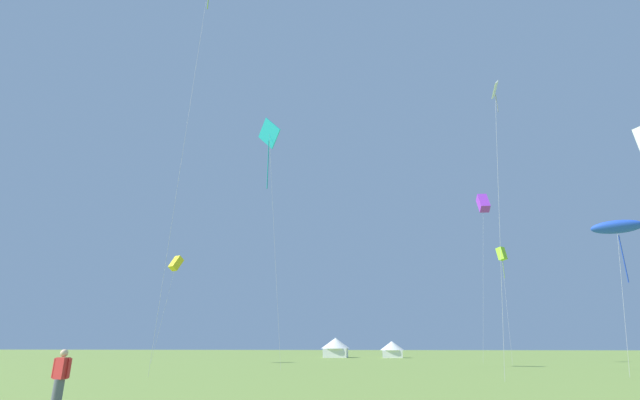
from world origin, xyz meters
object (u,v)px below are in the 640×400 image
(kite_yellow_box, at_px, (176,263))
(person_spectator, at_px, (60,381))
(festival_tent_left, at_px, (336,347))
(festival_tent_right, at_px, (392,349))
(kite_white_diamond, at_px, (495,99))
(kite_lime_box, at_px, (502,254))
(kite_blue_parafoil, at_px, (617,227))
(kite_purple_box, at_px, (483,203))
(kite_cyan_diamond, at_px, (269,137))

(kite_yellow_box, relative_size, person_spectator, 6.79)
(festival_tent_left, bearing_deg, festival_tent_right, 0.00)
(kite_white_diamond, height_order, person_spectator, kite_white_diamond)
(kite_lime_box, relative_size, kite_yellow_box, 1.12)
(person_spectator, relative_size, festival_tent_left, 0.37)
(kite_blue_parafoil, distance_m, festival_tent_left, 49.41)
(kite_purple_box, bearing_deg, person_spectator, -117.61)
(kite_lime_box, xyz_separation_m, kite_cyan_diamond, (-24.59, -18.10, 8.41))
(kite_lime_box, bearing_deg, festival_tent_left, 138.91)
(person_spectator, bearing_deg, festival_tent_left, 88.39)
(kite_cyan_diamond, height_order, kite_yellow_box, kite_cyan_diamond)
(festival_tent_left, bearing_deg, kite_cyan_diamond, -93.55)
(kite_cyan_diamond, xyz_separation_m, kite_white_diamond, (18.15, -9.78, -3.16))
(kite_purple_box, relative_size, kite_blue_parafoil, 1.98)
(kite_lime_box, height_order, kite_yellow_box, kite_lime_box)
(kite_cyan_diamond, height_order, festival_tent_right, kite_cyan_diamond)
(person_spectator, bearing_deg, kite_lime_box, 60.67)
(kite_blue_parafoil, bearing_deg, festival_tent_right, 109.73)
(kite_white_diamond, distance_m, kite_yellow_box, 38.18)
(kite_yellow_box, height_order, kite_blue_parafoil, kite_yellow_box)
(kite_blue_parafoil, xyz_separation_m, person_spectator, (-25.91, -19.79, -8.85))
(person_spectator, height_order, festival_tent_left, festival_tent_left)
(kite_purple_box, xyz_separation_m, kite_yellow_box, (-36.64, -8.12, -8.28))
(kite_white_diamond, height_order, kite_yellow_box, kite_white_diamond)
(kite_blue_parafoil, bearing_deg, kite_yellow_box, 158.57)
(kite_blue_parafoil, xyz_separation_m, festival_tent_left, (-24.16, 42.34, -8.02))
(kite_yellow_box, xyz_separation_m, festival_tent_right, (24.60, 26.73, -9.44))
(kite_lime_box, bearing_deg, kite_purple_box, 147.17)
(kite_lime_box, bearing_deg, kite_blue_parafoil, -85.26)
(kite_blue_parafoil, bearing_deg, festival_tent_left, 119.71)
(kite_cyan_diamond, relative_size, festival_tent_left, 4.85)
(kite_lime_box, distance_m, kite_blue_parafoil, 23.17)
(kite_white_diamond, xyz_separation_m, festival_tent_right, (-6.85, 47.29, -16.22))
(kite_lime_box, relative_size, festival_tent_left, 2.83)
(kite_yellow_box, xyz_separation_m, person_spectator, (13.88, -35.40, -9.98))
(kite_purple_box, distance_m, festival_tent_left, 33.04)
(kite_lime_box, height_order, kite_cyan_diamond, kite_cyan_diamond)
(kite_cyan_diamond, height_order, festival_tent_left, kite_cyan_diamond)
(kite_blue_parafoil, bearing_deg, kite_lime_box, 94.74)
(kite_cyan_diamond, relative_size, person_spectator, 13.06)
(kite_blue_parafoil, height_order, person_spectator, kite_blue_parafoil)
(kite_purple_box, xyz_separation_m, festival_tent_right, (-12.04, 18.61, -17.72))
(kite_cyan_diamond, bearing_deg, kite_lime_box, 36.37)
(kite_yellow_box, relative_size, festival_tent_left, 2.52)
(kite_cyan_diamond, distance_m, festival_tent_right, 43.71)
(kite_blue_parafoil, bearing_deg, kite_cyan_diamond, 169.66)
(kite_blue_parafoil, bearing_deg, kite_purple_box, 97.55)
(kite_lime_box, height_order, kite_white_diamond, kite_white_diamond)
(kite_purple_box, xyz_separation_m, kite_blue_parafoil, (3.15, -23.74, -9.41))
(kite_purple_box, bearing_deg, kite_cyan_diamond, -141.00)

